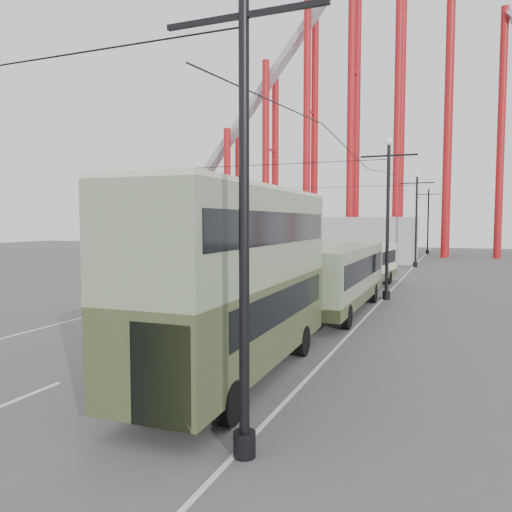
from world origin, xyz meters
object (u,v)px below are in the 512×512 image
at_px(pedestrian, 247,302).
at_px(double_decker_bus, 238,272).
at_px(lamp_post_near, 244,40).
at_px(single_decker_cream, 365,264).
at_px(single_decker_green, 339,275).

bearing_deg(pedestrian, double_decker_bus, 88.54).
bearing_deg(lamp_post_near, double_decker_bus, 115.32).
xyz_separation_m(lamp_post_near, single_decker_cream, (-2.08, 25.87, -6.23)).
bearing_deg(pedestrian, single_decker_green, -153.01).
distance_m(double_decker_bus, single_decker_green, 11.62).
relative_size(lamp_post_near, single_decker_green, 0.92).
bearing_deg(double_decker_bus, single_decker_green, 86.51).
height_order(lamp_post_near, single_decker_cream, lamp_post_near).
bearing_deg(pedestrian, single_decker_cream, -124.82).
relative_size(lamp_post_near, pedestrian, 6.00).
relative_size(single_decker_cream, pedestrian, 5.29).
relative_size(lamp_post_near, double_decker_bus, 1.04).
bearing_deg(double_decker_bus, lamp_post_near, -66.09).
bearing_deg(double_decker_bus, single_decker_cream, 88.46).
relative_size(double_decker_bus, pedestrian, 5.75).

